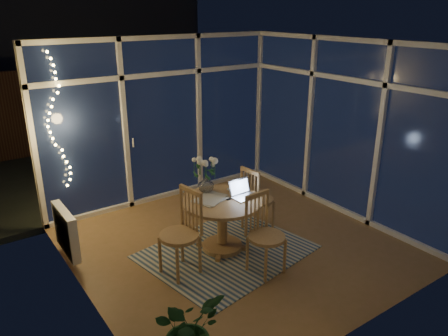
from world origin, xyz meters
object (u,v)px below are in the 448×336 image
(chair_left, at_px, (179,234))
(laptop, at_px, (245,189))
(chair_right, at_px, (258,198))
(flower_vase, at_px, (206,184))
(chair_front, at_px, (267,235))
(dining_table, at_px, (222,225))

(chair_left, xyz_separation_m, laptop, (1.01, 0.07, 0.29))
(chair_right, relative_size, flower_vase, 4.59)
(chair_front, xyz_separation_m, flower_vase, (-0.14, 1.07, 0.31))
(dining_table, distance_m, chair_left, 0.77)
(chair_front, height_order, laptop, chair_front)
(chair_front, xyz_separation_m, laptop, (0.17, 0.63, 0.32))
(dining_table, bearing_deg, flower_vase, 93.92)
(chair_front, height_order, flower_vase, chair_front)
(chair_right, xyz_separation_m, chair_front, (-0.61, -0.89, 0.01))
(chair_front, bearing_deg, chair_left, 142.34)
(laptop, xyz_separation_m, flower_vase, (-0.31, 0.44, -0.01))
(chair_left, relative_size, chair_right, 1.09)
(chair_left, xyz_separation_m, flower_vase, (0.70, 0.51, 0.28))
(chair_left, distance_m, laptop, 1.05)
(dining_table, bearing_deg, chair_front, -80.71)
(chair_front, relative_size, flower_vase, 4.71)
(chair_front, relative_size, laptop, 3.09)
(dining_table, xyz_separation_m, chair_right, (0.73, 0.16, 0.13))
(laptop, bearing_deg, flower_vase, 122.38)
(dining_table, relative_size, flower_vase, 4.89)
(chair_right, bearing_deg, dining_table, 96.80)
(chair_right, relative_size, laptop, 3.02)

